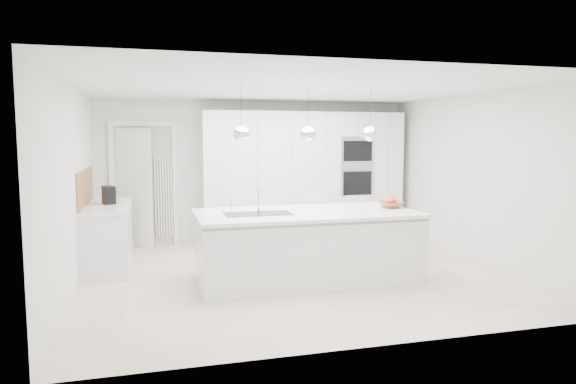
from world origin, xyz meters
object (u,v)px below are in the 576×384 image
object	(u,v)px
espresso_machine	(109,195)
island_base	(307,248)
bar_stool_right	(359,229)
fruit_bowl	(391,205)
bar_stool_left	(318,228)

from	to	relation	value
espresso_machine	island_base	bearing A→B (deg)	-46.69
island_base	bar_stool_right	bearing A→B (deg)	37.65
bar_stool_right	espresso_machine	bearing A→B (deg)	161.80
fruit_bowl	bar_stool_right	bearing A→B (deg)	101.32
espresso_machine	bar_stool_left	world-z (taller)	espresso_machine
island_base	bar_stool_right	size ratio (longest dim) A/B	2.89
island_base	fruit_bowl	size ratio (longest dim) A/B	8.41
island_base	bar_stool_left	bearing A→B (deg)	63.99
bar_stool_left	bar_stool_right	xyz separation A→B (m)	(0.63, -0.08, -0.03)
espresso_machine	bar_stool_left	xyz separation A→B (m)	(2.97, -0.62, -0.51)
island_base	bar_stool_right	world-z (taller)	bar_stool_right
espresso_machine	fruit_bowl	bearing A→B (deg)	-36.43
fruit_bowl	espresso_machine	xyz separation A→B (m)	(-3.75, 1.43, 0.09)
island_base	espresso_machine	distance (m)	3.02
espresso_machine	bar_stool_left	distance (m)	3.08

